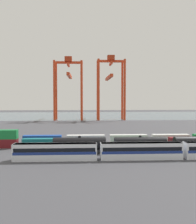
% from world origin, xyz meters
% --- Properties ---
extents(ground_plane, '(420.00, 420.00, 0.00)m').
position_xyz_m(ground_plane, '(0.00, 40.00, 0.00)').
color(ground_plane, '#424247').
extents(harbour_water, '(400.00, 110.00, 0.01)m').
position_xyz_m(harbour_water, '(0.00, 145.38, 0.00)').
color(harbour_water, '#475B6B').
rests_on(harbour_water, ground_plane).
extents(passenger_train, '(59.45, 3.14, 3.90)m').
position_xyz_m(passenger_train, '(0.14, -18.39, 2.14)').
color(passenger_train, silver).
rests_on(passenger_train, ground_plane).
extents(freight_tank_row, '(61.73, 3.08, 4.54)m').
position_xyz_m(freight_tank_row, '(9.55, -11.19, 2.17)').
color(freight_tank_row, '#232326').
rests_on(freight_tank_row, ground_plane).
extents(shipping_container_2, '(12.10, 2.44, 2.60)m').
position_xyz_m(shipping_container_2, '(-25.25, -2.33, 1.30)').
color(shipping_container_2, '#146066').
rests_on(shipping_container_2, ground_plane).
extents(shipping_container_3, '(6.04, 2.44, 2.60)m').
position_xyz_m(shipping_container_3, '(-11.70, -2.33, 1.30)').
color(shipping_container_3, '#1C4299').
rests_on(shipping_container_3, ground_plane).
extents(shipping_container_4, '(12.10, 2.44, 2.60)m').
position_xyz_m(shipping_container_4, '(1.84, -2.33, 1.30)').
color(shipping_container_4, '#197538').
rests_on(shipping_container_4, ground_plane).
extents(shipping_container_5, '(6.04, 2.44, 2.60)m').
position_xyz_m(shipping_container_5, '(15.39, -2.33, 1.30)').
color(shipping_container_5, maroon).
rests_on(shipping_container_5, ground_plane).
extents(shipping_container_9, '(12.10, 2.44, 2.60)m').
position_xyz_m(shipping_container_9, '(-26.62, 4.30, 1.30)').
color(shipping_container_9, '#1C4299').
rests_on(shipping_container_9, ground_plane).
extents(shipping_container_10, '(12.10, 2.44, 2.60)m').
position_xyz_m(shipping_container_10, '(-12.75, 4.30, 1.30)').
color(shipping_container_10, silver).
rests_on(shipping_container_10, ground_plane).
extents(shipping_container_11, '(12.10, 2.44, 2.60)m').
position_xyz_m(shipping_container_11, '(1.12, 4.30, 1.30)').
color(shipping_container_11, silver).
rests_on(shipping_container_11, ground_plane).
extents(shipping_container_12, '(12.10, 2.44, 2.60)m').
position_xyz_m(shipping_container_12, '(14.99, 4.30, 1.30)').
color(shipping_container_12, silver).
rests_on(shipping_container_12, ground_plane).
extents(gantry_crane_west, '(19.46, 34.26, 42.86)m').
position_xyz_m(gantry_crane_west, '(-23.85, 99.58, 26.23)').
color(gantry_crane_west, red).
rests_on(gantry_crane_west, ground_plane).
extents(gantry_crane_central, '(19.05, 39.29, 43.98)m').
position_xyz_m(gantry_crane_central, '(5.06, 100.37, 26.59)').
color(gantry_crane_central, red).
rests_on(gantry_crane_central, ground_plane).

